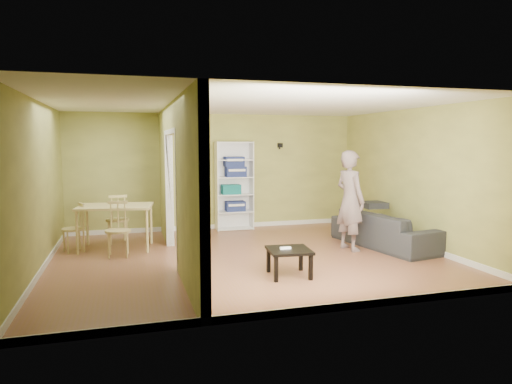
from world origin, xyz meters
TOP-DOWN VIEW (x-y plane):
  - room_shell at (0.00, 0.00)m, footprint 6.50×6.50m
  - partition at (-1.20, 0.00)m, footprint 0.22×5.50m
  - wall_speaker at (1.50, 2.69)m, footprint 0.10×0.10m
  - sofa at (2.70, 0.08)m, footprint 2.39×1.34m
  - person at (1.93, 0.02)m, footprint 0.90×0.77m
  - bookshelf at (0.36, 2.61)m, footprint 0.84×0.37m
  - paper_box_navy_a at (0.38, 2.56)m, footprint 0.43×0.28m
  - paper_box_teal at (0.29, 2.56)m, footprint 0.42×0.27m
  - paper_box_navy_b at (0.40, 2.56)m, footprint 0.45×0.29m
  - paper_box_navy_c at (0.36, 2.56)m, footprint 0.43×0.28m
  - coffee_table at (0.29, -1.25)m, footprint 0.61×0.61m
  - game_controller at (0.23, -1.24)m, footprint 0.16×0.04m
  - dining_table at (-2.18, 1.27)m, footprint 1.30×0.87m
  - chair_left at (-2.92, 1.25)m, footprint 0.52×0.52m
  - chair_near at (-2.14, 0.68)m, footprint 0.46×0.46m
  - chair_far at (-2.17, 1.82)m, footprint 0.50×0.50m

SIDE VIEW (x-z plane):
  - coffee_table at x=0.29m, z-range 0.14..0.55m
  - game_controller at x=0.23m, z-range 0.41..0.44m
  - sofa at x=2.70m, z-range 0.00..0.86m
  - chair_left at x=-2.92m, z-range 0.00..0.88m
  - chair_near at x=-2.14m, z-range 0.00..0.95m
  - chair_far at x=-2.17m, z-range 0.00..0.97m
  - paper_box_navy_a at x=0.38m, z-range 0.42..0.64m
  - dining_table at x=-2.18m, z-range 0.33..1.14m
  - paper_box_teal at x=0.29m, z-range 0.81..1.02m
  - bookshelf at x=0.36m, z-range 0.00..1.98m
  - person at x=1.93m, z-range 0.00..2.14m
  - room_shell at x=0.00m, z-range -1.95..4.55m
  - partition at x=-1.20m, z-range 0.00..2.60m
  - paper_box_navy_b at x=0.40m, z-range 1.20..1.43m
  - paper_box_navy_c at x=0.36m, z-range 1.42..1.64m
  - wall_speaker at x=1.50m, z-range 1.85..1.95m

